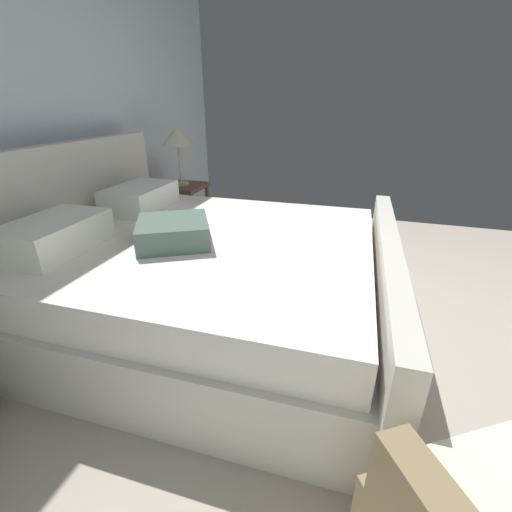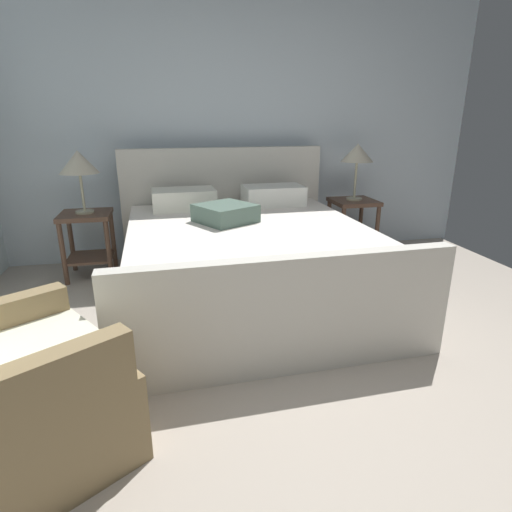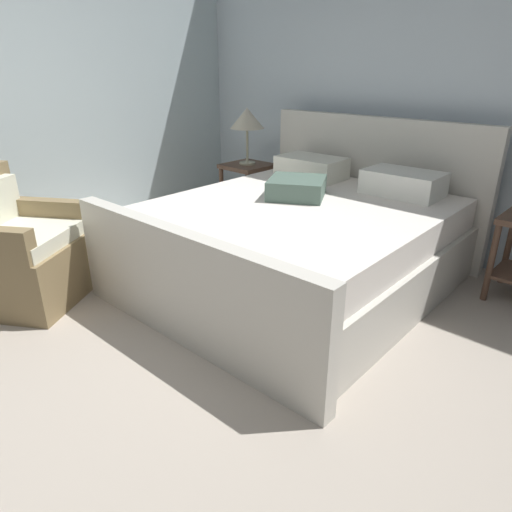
{
  "view_description": "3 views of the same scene",
  "coord_description": "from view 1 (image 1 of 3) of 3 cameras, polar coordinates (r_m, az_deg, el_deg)",
  "views": [
    {
      "loc": [
        -2.08,
        0.66,
        1.4
      ],
      "look_at": [
        -0.21,
        1.25,
        0.51
      ],
      "focal_mm": 24.26,
      "sensor_mm": 36.0,
      "label": 1
    },
    {
      "loc": [
        -0.87,
        -1.55,
        1.42
      ],
      "look_at": [
        -0.33,
        0.9,
        0.58
      ],
      "focal_mm": 29.37,
      "sensor_mm": 36.0,
      "label": 2
    },
    {
      "loc": [
        1.64,
        -0.93,
        1.54
      ],
      "look_at": [
        -0.08,
        0.91,
        0.48
      ],
      "focal_mm": 32.02,
      "sensor_mm": 36.0,
      "label": 3
    }
  ],
  "objects": [
    {
      "name": "ground_plane",
      "position": [
        2.6,
        29.61,
        -12.11
      ],
      "size": [
        4.86,
        5.63,
        0.02
      ],
      "primitive_type": "cube",
      "color": "#B3A697"
    },
    {
      "name": "wall_back",
      "position": [
        3.04,
        -31.9,
        21.84
      ],
      "size": [
        4.98,
        0.12,
        2.88
      ],
      "primitive_type": "cube",
      "color": "silver",
      "rests_on": "ground"
    },
    {
      "name": "bed",
      "position": [
        2.3,
        -8.84,
        -3.19
      ],
      "size": [
        2.04,
        2.27,
        1.14
      ],
      "color": "beige",
      "rests_on": "ground"
    },
    {
      "name": "nightstand_right",
      "position": [
        3.74,
        -11.87,
        8.47
      ],
      "size": [
        0.44,
        0.44,
        0.6
      ],
      "color": "brown",
      "rests_on": "ground"
    },
    {
      "name": "table_lamp_right",
      "position": [
        3.62,
        -12.81,
        18.53
      ],
      "size": [
        0.32,
        0.32,
        0.57
      ],
      "color": "#B7B293",
      "rests_on": "nightstand_right"
    }
  ]
}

